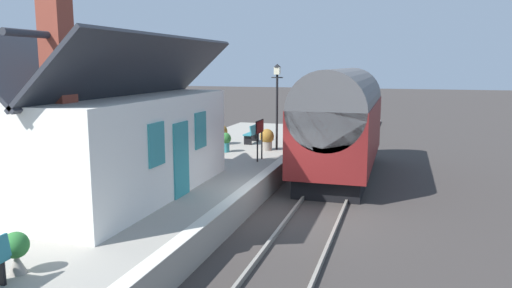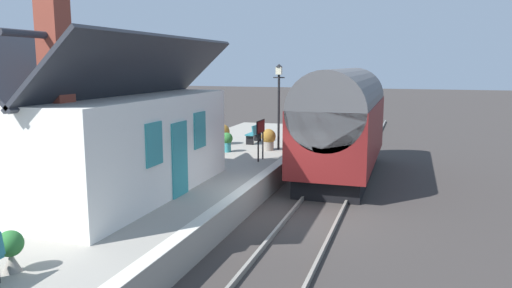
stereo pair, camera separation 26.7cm
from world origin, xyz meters
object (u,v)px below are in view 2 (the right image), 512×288
bench_near_building (255,133)px  planter_edge_far (10,249)px  train (342,122)px  planter_edge_near (268,139)px  planter_by_door (222,133)px  planter_bench_left (227,141)px  station_building (121,140)px  station_sign_board (261,130)px  planter_bench_right (205,145)px  lamp_post_platform (279,90)px  tree_far_right (112,69)px

bench_near_building → planter_edge_far: bearing=-179.1°
train → planter_edge_near: (0.65, 3.23, -0.90)m
planter_by_door → planter_bench_left: 2.02m
planter_by_door → train: bearing=-104.8°
train → planter_bench_left: (-0.30, 4.80, -0.94)m
station_building → planter_bench_left: size_ratio=9.47×
planter_by_door → station_sign_board: (-3.15, -2.83, 0.68)m
station_sign_board → planter_edge_near: bearing=8.6°
station_building → planter_bench_right: bearing=3.6°
lamp_post_platform → station_sign_board: 2.97m
station_building → bench_near_building: station_building is taller
planter_by_door → planter_edge_near: bearing=-109.1°
station_building → station_sign_board: station_building is taller
bench_near_building → lamp_post_platform: 2.93m
planter_bench_right → lamp_post_platform: 3.93m
lamp_post_platform → tree_far_right: 13.19m
planter_edge_far → tree_far_right: 22.28m
station_building → planter_edge_near: bearing=-13.5°
planter_edge_near → planter_edge_far: planter_edge_near is taller
station_sign_board → tree_far_right: 14.62m
station_building → tree_far_right: size_ratio=1.24×
train → planter_bench_left: 4.90m
planter_bench_right → planter_edge_far: bearing=-173.0°
planter_by_door → planter_bench_right: bearing=-177.7°
bench_near_building → tree_far_right: bearing=68.3°
planter_bench_right → planter_edge_near: bearing=-61.2°
planter_edge_near → station_sign_board: (-2.29, -0.34, 0.68)m
planter_bench_left → planter_edge_far: bearing=-177.0°
planter_edge_near → tree_far_right: size_ratio=0.14×
train → planter_bench_right: (-0.67, 5.63, -1.10)m
planter_bench_left → station_sign_board: station_sign_board is taller
bench_near_building → planter_bench_left: size_ratio=1.64×
station_building → planter_bench_right: 7.02m
train → tree_far_right: size_ratio=1.31×
bench_near_building → lamp_post_platform: (-1.36, -1.51, 2.10)m
station_sign_board → planter_bench_right: bearing=70.4°
planter_edge_near → lamp_post_platform: (0.33, -0.36, 2.07)m
planter_bench_left → station_sign_board: 2.45m
station_building → planter_edge_far: station_building is taller
bench_near_building → lamp_post_platform: lamp_post_platform is taller
bench_near_building → planter_bench_right: bench_near_building is taller
train → station_building: (-7.56, 5.20, 0.15)m
planter_edge_near → tree_far_right: tree_far_right is taller
tree_far_right → planter_bench_right: bearing=-127.9°
planter_by_door → planter_edge_far: planter_by_door is taller
train → bench_near_building: train is taller
train → planter_bench_left: size_ratio=10.06×
planter_edge_far → station_sign_board: size_ratio=0.50×
planter_bench_left → tree_far_right: tree_far_right is taller
planter_edge_near → lamp_post_platform: 2.13m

